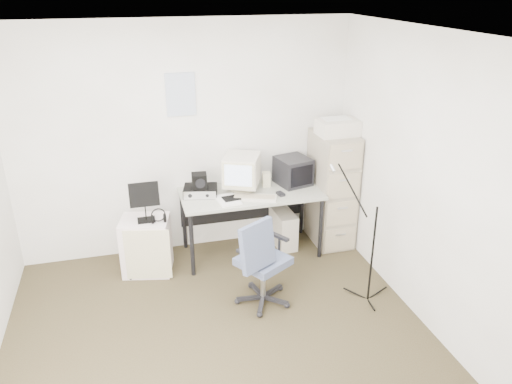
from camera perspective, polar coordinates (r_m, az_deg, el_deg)
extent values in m
cube|color=#372C18|center=(4.40, -3.85, -17.13)|extent=(3.60, 3.60, 0.01)
cube|color=white|center=(3.37, -5.03, 17.35)|extent=(3.60, 3.60, 0.01)
cube|color=white|center=(5.38, -8.10, 5.79)|extent=(3.60, 0.02, 2.50)
cube|color=white|center=(4.38, 19.40, 0.56)|extent=(0.02, 3.60, 2.50)
cube|color=white|center=(5.24, -8.61, 10.96)|extent=(0.30, 0.02, 0.44)
cube|color=gray|center=(5.69, 8.64, 0.33)|extent=(0.40, 0.60, 1.30)
cube|color=white|center=(5.41, 9.30, 7.30)|extent=(0.43, 0.30, 0.16)
cube|color=#AFB1A5|center=(5.50, -0.56, -3.53)|extent=(1.50, 0.70, 0.73)
cube|color=white|center=(5.33, -1.64, 2.18)|extent=(0.48, 0.49, 0.40)
cube|color=black|center=(5.53, 4.24, 2.43)|extent=(0.40, 0.42, 0.30)
cube|color=beige|center=(5.48, 1.18, 1.47)|extent=(0.10, 0.10, 0.16)
cube|color=white|center=(5.18, -0.16, -0.65)|extent=(0.48, 0.31, 0.03)
cube|color=black|center=(5.27, 2.82, -0.22)|extent=(0.08, 0.11, 0.03)
cube|color=black|center=(5.29, -6.37, 0.13)|extent=(0.39, 0.32, 0.10)
cube|color=black|center=(5.21, -6.50, 1.28)|extent=(0.17, 0.16, 0.16)
cube|color=white|center=(5.14, -3.26, -0.91)|extent=(0.25, 0.32, 0.02)
cube|color=white|center=(5.73, 3.13, -4.14)|extent=(0.22, 0.45, 0.41)
cube|color=slate|center=(4.63, 0.83, -7.71)|extent=(0.73, 0.73, 0.92)
cube|color=white|center=(5.31, -12.41, -5.97)|extent=(0.55, 0.48, 0.60)
cube|color=black|center=(5.06, -12.62, -1.06)|extent=(0.31, 0.20, 0.43)
torus|color=black|center=(5.06, -11.07, -2.90)|extent=(0.19, 0.19, 0.03)
cylinder|color=black|center=(4.70, 13.31, -5.40)|extent=(0.02, 0.02, 1.28)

